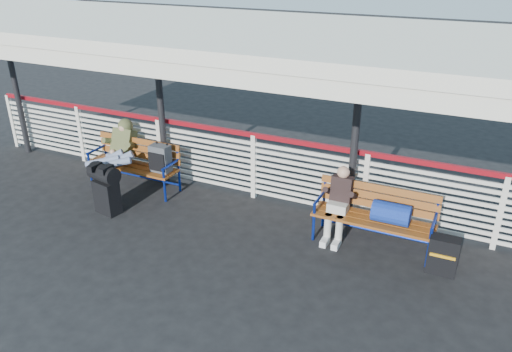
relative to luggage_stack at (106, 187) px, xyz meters
The scene contains 9 objects.
ground 2.08m from the luggage_stack, ahead, with size 60.00×60.00×0.00m, color black.
fence 2.56m from the luggage_stack, 38.39° to the left, with size 12.08×0.08×1.24m.
canopy 3.30m from the luggage_stack, 15.46° to the left, with size 12.60×3.60×3.16m.
luggage_stack is the anchor object (origin of this frame).
bench_left 1.04m from the luggage_stack, 87.99° to the left, with size 1.80×0.56×0.96m.
bench_right 4.52m from the luggage_stack, 11.76° to the left, with size 1.80×0.56×0.92m.
traveler_man 0.81m from the luggage_stack, 116.70° to the left, with size 0.93×1.64×0.77m.
companion_person 3.87m from the luggage_stack, 13.57° to the left, with size 0.32×0.66×1.15m.
suitcase_side 5.40m from the luggage_stack, ahead, with size 0.40×0.25×0.56m.
Camera 1 is at (3.51, -5.41, 4.14)m, focal length 35.00 mm.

